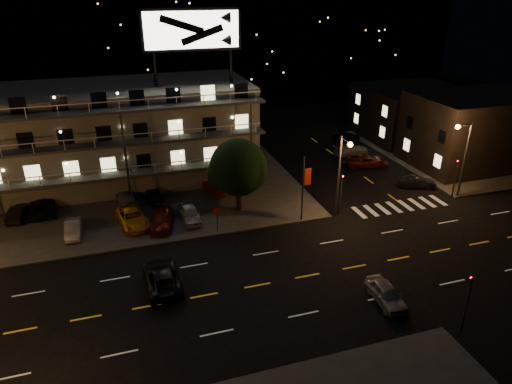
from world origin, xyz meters
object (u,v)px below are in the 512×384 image
object	(u,v)px
lot_car_2	(132,218)
road_car_west	(162,278)
side_car_0	(417,182)
lot_car_7	(126,199)
tree	(238,169)
road_car_east	(386,294)
lot_car_4	(190,214)

from	to	relation	value
lot_car_2	road_car_west	size ratio (longest dim) A/B	0.94
lot_car_2	side_car_0	world-z (taller)	lot_car_2
lot_car_7	side_car_0	bearing A→B (deg)	165.44
tree	road_car_east	bearing A→B (deg)	-69.97
lot_car_2	road_car_west	world-z (taller)	lot_car_2
road_car_east	road_car_west	bearing A→B (deg)	158.73
tree	road_car_west	world-z (taller)	tree
road_car_west	lot_car_2	bearing A→B (deg)	-82.55
side_car_0	road_car_east	bearing A→B (deg)	161.22
lot_car_4	side_car_0	xyz separation A→B (m)	(24.92, 0.42, -0.21)
road_car_west	tree	bearing A→B (deg)	-131.33
tree	road_car_west	bearing A→B (deg)	-130.35
side_car_0	road_car_east	distance (m)	21.34
lot_car_4	road_car_east	xyz separation A→B (m)	(10.95, -15.70, -0.17)
lot_car_4	road_car_west	size ratio (longest dim) A/B	0.76
tree	lot_car_2	distance (m)	10.66
lot_car_7	road_car_east	distance (m)	26.62
road_car_east	lot_car_7	bearing A→B (deg)	130.83
lot_car_4	side_car_0	size ratio (longest dim) A/B	1.06
tree	lot_car_4	world-z (taller)	tree
lot_car_4	road_car_east	world-z (taller)	lot_car_4
lot_car_2	lot_car_7	xyz separation A→B (m)	(-0.29, 4.41, -0.07)
lot_car_7	road_car_west	xyz separation A→B (m)	(1.77, -14.43, -0.04)
lot_car_2	lot_car_4	distance (m)	5.24
lot_car_4	road_car_east	size ratio (longest dim) A/B	1.03
lot_car_2	lot_car_7	size ratio (longest dim) A/B	1.15
tree	side_car_0	distance (m)	20.39
side_car_0	road_car_west	distance (m)	30.18
lot_car_4	lot_car_7	bearing A→B (deg)	133.28
tree	lot_car_7	xyz separation A→B (m)	(-10.35, 4.34, -3.60)
tree	lot_car_2	xyz separation A→B (m)	(-10.06, -0.07, -3.53)
lot_car_7	road_car_west	bearing A→B (deg)	91.48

